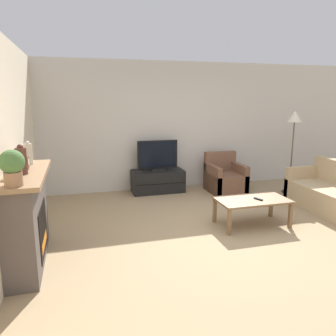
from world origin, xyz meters
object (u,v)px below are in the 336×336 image
armchair (225,179)px  potted_plant (12,166)px  mantel_vase_left (16,171)px  tv (158,156)px  mantel_clock (25,163)px  remote (258,199)px  fireplace (27,218)px  mantel_vase_right (28,154)px  tv_stand (158,181)px  floor_lamp (294,124)px  coffee_table (252,202)px  mantel_vase_centre_left (21,160)px

armchair → potted_plant: bearing=-141.4°
mantel_vase_left → tv: size_ratio=0.28×
mantel_clock → potted_plant: bearing=-90.1°
mantel_vase_left → armchair: mantel_vase_left is taller
remote → fireplace: bearing=165.9°
mantel_vase_right → remote: bearing=-2.8°
mantel_vase_left → remote: bearing=13.1°
mantel_vase_right → potted_plant: potted_plant is taller
tv_stand → floor_lamp: bearing=-16.1°
fireplace → mantel_clock: (0.02, 0.15, 0.62)m
armchair → coffee_table: (-0.42, -1.85, 0.10)m
mantel_vase_centre_left → floor_lamp: size_ratio=0.20×
mantel_vase_centre_left → potted_plant: potted_plant is taller
remote → floor_lamp: 2.42m
mantel_vase_right → floor_lamp: bearing=15.2°
mantel_vase_right → remote: 3.33m
mantel_vase_centre_left → tv_stand: size_ratio=0.31×
tv → armchair: tv is taller
mantel_vase_right → fireplace: bearing=-92.1°
mantel_vase_left → mantel_vase_centre_left: size_ratio=0.71×
potted_plant → mantel_vase_right: bearing=90.0°
mantel_clock → remote: mantel_clock is taller
mantel_vase_left → armchair: 4.55m
coffee_table → mantel_vase_right: bearing=178.0°
tv_stand → potted_plant: bearing=-124.5°
mantel_vase_centre_left → coffee_table: 3.31m
armchair → mantel_vase_centre_left: bearing=-147.0°
fireplace → armchair: size_ratio=1.86×
mantel_vase_right → coffee_table: mantel_vase_right is taller
armchair → mantel_vase_right: bearing=-153.9°
tv_stand → floor_lamp: 3.02m
fireplace → mantel_vase_left: size_ratio=6.38×
fireplace → potted_plant: (0.02, -0.64, 0.74)m
mantel_clock → tv: (2.19, 2.39, -0.43)m
tv_stand → mantel_vase_centre_left: bearing=-129.5°
coffee_table → tv_stand: bearing=113.5°
mantel_clock → coffee_table: mantel_clock is taller
fireplace → tv_stand: bearing=49.1°
potted_plant → coffee_table: bearing=17.4°
mantel_clock → floor_lamp: size_ratio=0.09×
mantel_vase_centre_left → floor_lamp: (4.86, 1.89, 0.16)m
mantel_vase_right → mantel_clock: 0.31m
potted_plant → tv: potted_plant is taller
coffee_table → armchair: bearing=77.4°
potted_plant → tv_stand: bearing=55.5°
tv_stand → tv: tv is taller
mantel_vase_left → floor_lamp: bearing=24.7°
armchair → remote: bearing=-100.3°
fireplace → armchair: (3.58, 2.20, -0.29)m
remote → tv: bearing=95.3°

